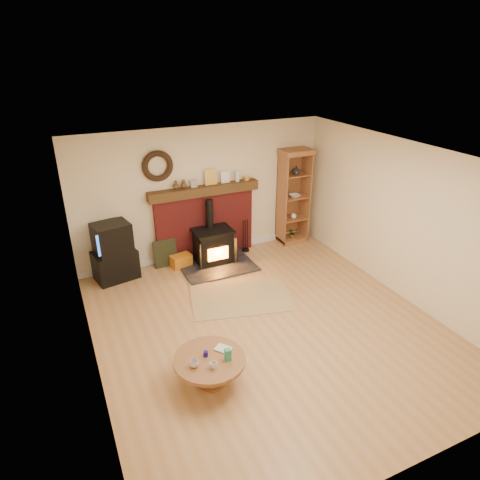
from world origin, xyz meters
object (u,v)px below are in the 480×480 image
tv_unit (114,253)px  wood_stove (214,247)px  coffee_table (210,363)px  curio_cabinet (293,197)px

tv_unit → wood_stove: bearing=-6.1°
wood_stove → coffee_table: wood_stove is taller
tv_unit → curio_cabinet: (3.77, 0.09, 0.49)m
curio_cabinet → tv_unit: bearing=-178.7°
coffee_table → curio_cabinet: bearing=46.3°
wood_stove → tv_unit: size_ratio=1.29×
curio_cabinet → coffee_table: curio_cabinet is taller
wood_stove → curio_cabinet: (1.92, 0.28, 0.67)m
tv_unit → coffee_table: size_ratio=1.19×
wood_stove → tv_unit: 1.87m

